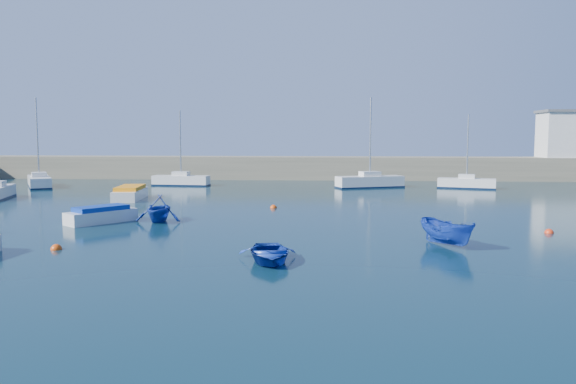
# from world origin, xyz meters

# --- Properties ---
(ground) EXTENTS (220.00, 220.00, 0.00)m
(ground) POSITION_xyz_m (0.00, 0.00, 0.00)
(ground) COLOR #0C2734
(ground) RESTS_ON ground
(back_wall) EXTENTS (96.00, 4.50, 2.60)m
(back_wall) POSITION_xyz_m (0.00, 46.00, 1.30)
(back_wall) COLOR #746E58
(back_wall) RESTS_ON ground
(sailboat_4) EXTENTS (5.05, 6.70, 8.73)m
(sailboat_4) POSITION_xyz_m (-27.31, 33.75, 0.57)
(sailboat_4) COLOR silver
(sailboat_4) RESTS_ON ground
(sailboat_5) EXTENTS (5.78, 2.05, 7.54)m
(sailboat_5) POSITION_xyz_m (-13.77, 36.23, 0.57)
(sailboat_5) COLOR silver
(sailboat_5) RESTS_ON ground
(sailboat_6) EXTENTS (6.80, 4.10, 8.68)m
(sailboat_6) POSITION_xyz_m (5.11, 35.40, 0.62)
(sailboat_6) COLOR silver
(sailboat_6) RESTS_ON ground
(sailboat_7) EXTENTS (5.48, 2.90, 7.04)m
(sailboat_7) POSITION_xyz_m (14.27, 35.10, 0.54)
(sailboat_7) COLOR silver
(sailboat_7) RESTS_ON ground
(motorboat_1) EXTENTS (3.56, 3.99, 0.98)m
(motorboat_1) POSITION_xyz_m (-11.98, 11.90, 0.46)
(motorboat_1) COLOR silver
(motorboat_1) RESTS_ON ground
(motorboat_2) EXTENTS (2.46, 5.37, 1.07)m
(motorboat_2) POSITION_xyz_m (-14.56, 23.82, 0.50)
(motorboat_2) COLOR silver
(motorboat_2) RESTS_ON ground
(dinghy_center) EXTENTS (2.92, 3.69, 0.69)m
(dinghy_center) POSITION_xyz_m (-1.22, 2.51, 0.34)
(dinghy_center) COLOR #1735A0
(dinghy_center) RESTS_ON ground
(dinghy_left) EXTENTS (2.64, 3.04, 1.58)m
(dinghy_left) POSITION_xyz_m (-8.75, 12.47, 0.79)
(dinghy_left) COLOR #1735A0
(dinghy_left) RESTS_ON ground
(dinghy_right) EXTENTS (2.71, 3.42, 1.26)m
(dinghy_right) POSITION_xyz_m (6.52, 6.25, 0.63)
(dinghy_right) COLOR #1735A0
(dinghy_right) RESTS_ON ground
(buoy_0) EXTENTS (0.49, 0.49, 0.49)m
(buoy_0) POSITION_xyz_m (-10.86, 4.24, 0.00)
(buoy_0) COLOR #D8440B
(buoy_0) RESTS_ON ground
(buoy_1) EXTENTS (0.46, 0.46, 0.46)m
(buoy_1) POSITION_xyz_m (12.50, 10.14, 0.00)
(buoy_1) COLOR red
(buoy_1) RESTS_ON ground
(buoy_3) EXTENTS (0.48, 0.48, 0.48)m
(buoy_3) POSITION_xyz_m (-2.69, 19.19, 0.00)
(buoy_3) COLOR #D8440B
(buoy_3) RESTS_ON ground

